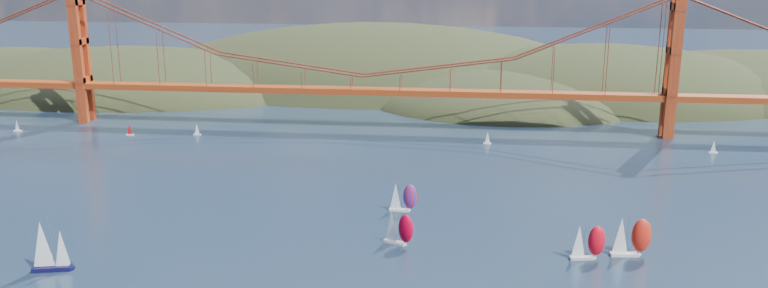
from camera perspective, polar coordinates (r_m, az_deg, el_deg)
headlands at (r=403.68m, az=6.80°, el=2.55°), size 725.00×225.00×96.00m
bridge at (r=302.39m, az=-1.90°, el=7.16°), size 552.00×12.00×55.00m
sloop_navy at (r=188.83m, az=-24.23°, el=-7.14°), size 9.03×5.99×13.41m
racer_0 at (r=187.78m, az=1.08°, el=-6.40°), size 8.31×5.80×9.31m
racer_1 at (r=185.47m, az=15.23°, el=-7.19°), size 8.43×4.11×9.50m
racer_2 at (r=190.05m, az=18.27°, el=-6.68°), size 9.50×4.07×10.80m
racer_rwb at (r=210.70m, az=1.41°, el=-4.03°), size 7.95×3.29×9.10m
distant_boat_1 at (r=336.53m, az=-26.17°, el=1.26°), size 3.00×2.00×4.70m
distant_boat_2 at (r=312.50m, az=-18.82°, el=1.06°), size 3.00×2.00×4.70m
distant_boat_3 at (r=305.29m, az=-14.07°, el=1.10°), size 3.00×2.00×4.70m
distant_boat_4 at (r=294.97m, az=23.82°, el=-0.20°), size 3.00×2.00×4.70m
distant_boat_8 at (r=285.22m, az=7.89°, el=0.46°), size 3.00×2.00×4.70m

